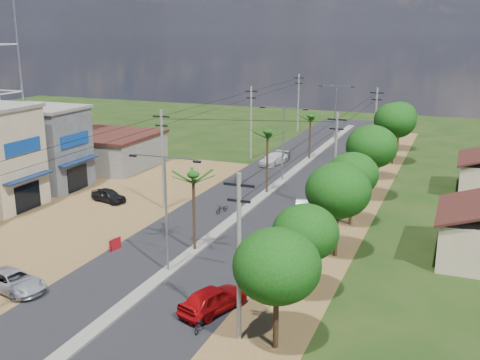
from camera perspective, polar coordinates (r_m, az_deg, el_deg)
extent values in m
plane|color=black|center=(38.20, -7.29, -9.32)|extent=(160.00, 160.00, 0.00)
cube|color=black|center=(50.90, 0.89, -2.87)|extent=(12.00, 110.00, 0.04)
cube|color=#605E56|center=(53.56, 2.04, -1.88)|extent=(1.00, 90.00, 0.18)
cube|color=brown|center=(52.43, -17.49, -3.05)|extent=(18.00, 46.00, 0.04)
cube|color=brown|center=(48.68, 10.30, -3.97)|extent=(5.00, 90.00, 0.03)
cube|color=#102046|center=(52.55, -20.64, 0.21)|extent=(0.80, 5.40, 0.15)
cube|color=black|center=(53.24, -20.74, -1.63)|extent=(0.10, 3.00, 2.40)
cube|color=navy|center=(52.17, -21.18, 3.17)|extent=(0.12, 4.20, 1.20)
cube|color=#45484C|center=(60.30, -19.41, 3.02)|extent=(8.00, 6.00, 8.00)
cube|color=#605E56|center=(59.64, -19.75, 6.92)|extent=(8.40, 6.40, 0.30)
cube|color=#102046|center=(57.72, -16.02, 1.87)|extent=(0.80, 5.40, 0.15)
cube|color=black|center=(58.35, -16.17, 0.17)|extent=(0.10, 3.00, 2.40)
cube|color=navy|center=(57.50, -16.42, 3.93)|extent=(0.12, 4.20, 1.20)
cube|color=#605E56|center=(67.82, -13.11, 2.84)|extent=(10.00, 10.00, 3.60)
cube|color=black|center=(67.44, -13.21, 4.50)|extent=(10.40, 10.40, 0.30)
cylinder|color=black|center=(28.86, 3.68, -13.05)|extent=(0.28, 0.28, 4.20)
ellipsoid|color=#0A3308|center=(27.81, 3.77, -8.69)|extent=(4.40, 4.40, 3.74)
cylinder|color=black|center=(34.17, 6.55, -8.79)|extent=(0.28, 0.28, 3.85)
ellipsoid|color=#0A3308|center=(33.35, 6.66, -5.33)|extent=(4.00, 4.00, 3.40)
cylinder|color=black|center=(40.31, 9.78, -4.60)|extent=(0.28, 0.28, 4.55)
ellipsoid|color=#0A3308|center=(39.52, 9.94, -1.05)|extent=(4.60, 4.60, 3.91)
cylinder|color=black|center=(46.97, 11.23, -2.14)|extent=(0.28, 0.28, 4.06)
ellipsoid|color=#0A3308|center=(46.35, 11.38, 0.60)|extent=(4.20, 4.20, 3.57)
cylinder|color=black|center=(54.46, 13.06, 0.52)|extent=(0.28, 0.28, 4.76)
ellipsoid|color=#0A3308|center=(53.86, 13.23, 3.32)|extent=(4.80, 4.80, 4.08)
cylinder|color=black|center=(62.35, 13.84, 1.76)|extent=(0.28, 0.28, 3.64)
ellipsoid|color=#0A3308|center=(61.92, 13.96, 3.63)|extent=(3.80, 3.80, 3.23)
cylinder|color=black|center=(69.92, 15.32, 3.60)|extent=(0.28, 0.28, 4.90)
ellipsoid|color=#0A3308|center=(69.45, 15.48, 5.87)|extent=(5.00, 5.00, 4.25)
cylinder|color=black|center=(77.83, 15.80, 4.48)|extent=(0.28, 0.28, 4.34)
ellipsoid|color=#0A3308|center=(77.44, 15.93, 6.28)|extent=(4.40, 4.40, 3.74)
cylinder|color=black|center=(40.43, -4.69, -3.43)|extent=(0.22, 0.22, 5.80)
cylinder|color=black|center=(54.60, 2.78, 1.71)|extent=(0.22, 0.22, 6.20)
cylinder|color=black|center=(69.67, 7.10, 4.24)|extent=(0.22, 0.22, 5.50)
cylinder|color=gray|center=(36.74, -7.50, -3.62)|extent=(0.16, 0.16, 8.00)
cube|color=gray|center=(35.12, -6.00, 2.17)|extent=(2.40, 0.08, 0.08)
cube|color=gray|center=(36.28, -9.36, 2.47)|extent=(2.40, 0.08, 0.08)
cube|color=black|center=(34.66, -4.39, 1.86)|extent=(0.50, 0.18, 0.12)
cube|color=black|center=(36.88, -10.83, 2.44)|extent=(0.50, 0.18, 0.12)
cylinder|color=gray|center=(59.05, 4.38, 3.60)|extent=(0.16, 0.16, 8.00)
cube|color=gray|center=(58.06, 5.60, 7.28)|extent=(2.40, 0.08, 0.08)
cube|color=gray|center=(58.77, 3.34, 7.42)|extent=(2.40, 0.08, 0.08)
cube|color=black|center=(57.78, 6.65, 7.11)|extent=(0.50, 0.18, 0.12)
cube|color=black|center=(59.14, 2.32, 7.38)|extent=(0.50, 0.18, 0.12)
cylinder|color=gray|center=(82.91, 9.64, 6.74)|extent=(0.16, 0.16, 8.00)
cube|color=gray|center=(82.21, 10.59, 9.37)|extent=(2.40, 0.08, 0.08)
cube|color=gray|center=(82.72, 8.94, 9.47)|extent=(2.40, 0.08, 0.08)
cube|color=black|center=(82.01, 11.35, 9.24)|extent=(0.50, 0.18, 0.12)
cube|color=black|center=(82.98, 8.19, 9.45)|extent=(0.50, 0.18, 0.12)
cylinder|color=#605E56|center=(49.99, -7.85, 1.98)|extent=(0.24, 0.24, 9.00)
cube|color=black|center=(49.26, -8.01, 6.40)|extent=(1.60, 0.12, 0.12)
cube|color=black|center=(49.39, -7.98, 5.49)|extent=(1.20, 0.12, 0.12)
cylinder|color=#605E56|center=(69.58, 1.12, 5.80)|extent=(0.24, 0.24, 9.00)
cube|color=black|center=(69.06, 1.13, 8.99)|extent=(1.60, 0.12, 0.12)
cube|color=black|center=(69.15, 1.13, 8.33)|extent=(1.20, 0.12, 0.12)
cylinder|color=#605E56|center=(89.34, 5.94, 7.78)|extent=(0.24, 0.24, 9.00)
cube|color=black|center=(88.94, 6.00, 10.27)|extent=(1.60, 0.12, 0.12)
cube|color=black|center=(89.00, 5.99, 9.76)|extent=(1.20, 0.12, 0.12)
cylinder|color=#605E56|center=(28.43, -0.10, -8.10)|extent=(0.24, 0.24, 9.00)
cube|color=black|center=(27.14, -0.11, -0.51)|extent=(1.60, 0.12, 0.12)
cube|color=black|center=(27.36, -0.11, -2.12)|extent=(1.20, 0.12, 0.12)
cylinder|color=#605E56|center=(48.57, 9.63, 1.53)|extent=(0.24, 0.24, 9.00)
cube|color=black|center=(47.83, 9.84, 6.07)|extent=(1.60, 0.12, 0.12)
cube|color=black|center=(47.96, 9.79, 5.13)|extent=(1.20, 0.12, 0.12)
cylinder|color=#605E56|center=(69.85, 13.56, 5.42)|extent=(0.24, 0.24, 9.00)
cube|color=black|center=(69.33, 13.75, 8.60)|extent=(1.60, 0.12, 0.12)
cube|color=black|center=(69.42, 13.71, 7.94)|extent=(1.20, 0.12, 0.12)
imported|color=#9B080A|center=(32.80, -2.74, -12.02)|extent=(3.21, 4.81, 1.52)
imported|color=#9C9EA4|center=(49.74, 6.52, -2.62)|extent=(2.34, 4.25, 1.33)
imported|color=#B4B5B0|center=(67.21, 3.43, 2.12)|extent=(2.77, 4.97, 1.36)
imported|color=#9C9EA4|center=(37.81, -21.99, -9.57)|extent=(4.86, 2.96, 1.26)
imported|color=black|center=(53.97, -13.20, -1.56)|extent=(3.93, 2.32, 1.25)
imported|color=black|center=(31.16, -4.07, -14.27)|extent=(0.74, 1.71, 0.87)
imported|color=black|center=(49.44, -1.84, -2.95)|extent=(0.91, 1.65, 0.82)
imported|color=black|center=(70.34, 5.04, 2.49)|extent=(0.79, 1.58, 0.91)
cube|color=maroon|center=(42.30, -12.57, -6.41)|extent=(0.30, 1.11, 0.93)
cylinder|color=black|center=(42.00, -12.94, -6.93)|extent=(0.04, 0.04, 0.47)
cylinder|color=black|center=(42.78, -12.16, -6.47)|extent=(0.04, 0.04, 0.47)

